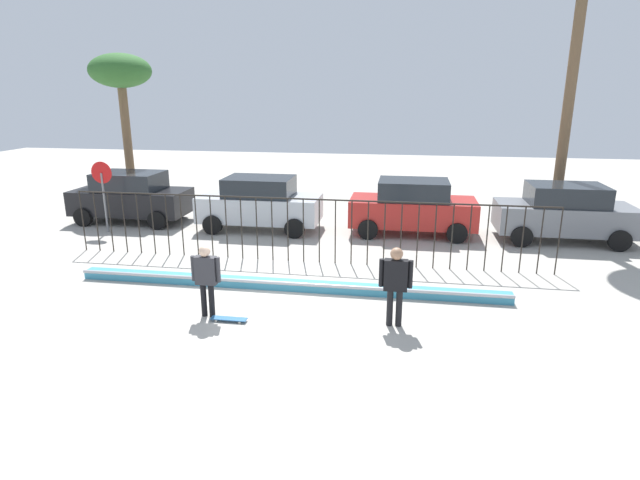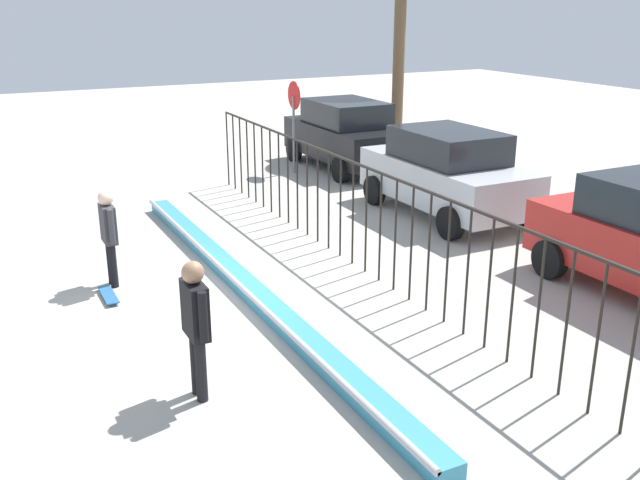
{
  "view_description": "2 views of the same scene",
  "coord_description": "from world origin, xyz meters",
  "px_view_note": "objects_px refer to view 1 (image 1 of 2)",
  "views": [
    {
      "loc": [
        2.82,
        -10.9,
        4.87
      ],
      "look_at": [
        0.66,
        2.24,
        0.99
      ],
      "focal_mm": 29.01,
      "sensor_mm": 36.0,
      "label": 1
    },
    {
      "loc": [
        10.19,
        -2.77,
        4.57
      ],
      "look_at": [
        0.68,
        2.05,
        0.98
      ],
      "focal_mm": 40.19,
      "sensor_mm": 36.0,
      "label": 2
    }
  ],
  "objects_px": {
    "parked_car_silver": "(260,203)",
    "skateboarder": "(206,274)",
    "parked_car_black": "(131,197)",
    "parked_car_gray": "(564,212)",
    "parked_car_red": "(413,207)",
    "palm_tree_short": "(121,76)",
    "stop_sign": "(103,187)",
    "camera_operator": "(396,280)",
    "skateboard": "(229,319)"
  },
  "relations": [
    {
      "from": "parked_car_silver",
      "to": "skateboarder",
      "type": "bearing_deg",
      "value": -86.55
    },
    {
      "from": "parked_car_black",
      "to": "parked_car_gray",
      "type": "relative_size",
      "value": 1.0
    },
    {
      "from": "parked_car_black",
      "to": "parked_car_red",
      "type": "relative_size",
      "value": 1.0
    },
    {
      "from": "parked_car_red",
      "to": "palm_tree_short",
      "type": "xyz_separation_m",
      "value": [
        -11.92,
        2.62,
        4.43
      ]
    },
    {
      "from": "parked_car_black",
      "to": "palm_tree_short",
      "type": "distance_m",
      "value": 5.31
    },
    {
      "from": "skateboarder",
      "to": "parked_car_gray",
      "type": "distance_m",
      "value": 12.16
    },
    {
      "from": "parked_car_gray",
      "to": "stop_sign",
      "type": "relative_size",
      "value": 1.72
    },
    {
      "from": "parked_car_silver",
      "to": "palm_tree_short",
      "type": "bearing_deg",
      "value": 152.85
    },
    {
      "from": "parked_car_silver",
      "to": "camera_operator",
      "type": "bearing_deg",
      "value": -58.89
    },
    {
      "from": "stop_sign",
      "to": "palm_tree_short",
      "type": "relative_size",
      "value": 0.4
    },
    {
      "from": "parked_car_silver",
      "to": "parked_car_red",
      "type": "bearing_deg",
      "value": -0.52
    },
    {
      "from": "skateboard",
      "to": "parked_car_silver",
      "type": "height_order",
      "value": "parked_car_silver"
    },
    {
      "from": "palm_tree_short",
      "to": "parked_car_silver",
      "type": "bearing_deg",
      "value": -23.86
    },
    {
      "from": "skateboarder",
      "to": "parked_car_silver",
      "type": "height_order",
      "value": "parked_car_silver"
    },
    {
      "from": "parked_car_silver",
      "to": "stop_sign",
      "type": "height_order",
      "value": "stop_sign"
    },
    {
      "from": "skateboard",
      "to": "parked_car_gray",
      "type": "bearing_deg",
      "value": 28.51
    },
    {
      "from": "parked_car_silver",
      "to": "parked_car_black",
      "type": "bearing_deg",
      "value": 173.34
    },
    {
      "from": "stop_sign",
      "to": "parked_car_silver",
      "type": "bearing_deg",
      "value": 13.28
    },
    {
      "from": "camera_operator",
      "to": "stop_sign",
      "type": "height_order",
      "value": "stop_sign"
    },
    {
      "from": "parked_car_red",
      "to": "camera_operator",
      "type": "bearing_deg",
      "value": -95.36
    },
    {
      "from": "parked_car_red",
      "to": "stop_sign",
      "type": "relative_size",
      "value": 1.72
    },
    {
      "from": "camera_operator",
      "to": "stop_sign",
      "type": "relative_size",
      "value": 0.7
    },
    {
      "from": "parked_car_silver",
      "to": "parked_car_gray",
      "type": "relative_size",
      "value": 1.0
    },
    {
      "from": "camera_operator",
      "to": "skateboard",
      "type": "bearing_deg",
      "value": 21.49
    },
    {
      "from": "parked_car_silver",
      "to": "parked_car_gray",
      "type": "height_order",
      "value": "same"
    },
    {
      "from": "parked_car_black",
      "to": "parked_car_silver",
      "type": "distance_m",
      "value": 5.14
    },
    {
      "from": "skateboarder",
      "to": "parked_car_gray",
      "type": "bearing_deg",
      "value": 46.29
    },
    {
      "from": "parked_car_gray",
      "to": "parked_car_red",
      "type": "bearing_deg",
      "value": -177.92
    },
    {
      "from": "parked_car_red",
      "to": "stop_sign",
      "type": "bearing_deg",
      "value": -174.19
    },
    {
      "from": "skateboarder",
      "to": "parked_car_red",
      "type": "distance_m",
      "value": 8.95
    },
    {
      "from": "skateboarder",
      "to": "parked_car_black",
      "type": "xyz_separation_m",
      "value": [
        -6.02,
        7.77,
        -0.02
      ]
    },
    {
      "from": "parked_car_red",
      "to": "skateboarder",
      "type": "bearing_deg",
      "value": -122.5
    },
    {
      "from": "skateboard",
      "to": "parked_car_red",
      "type": "relative_size",
      "value": 0.19
    },
    {
      "from": "parked_car_black",
      "to": "parked_car_silver",
      "type": "height_order",
      "value": "same"
    },
    {
      "from": "camera_operator",
      "to": "palm_tree_short",
      "type": "bearing_deg",
      "value": -26.11
    },
    {
      "from": "skateboarder",
      "to": "stop_sign",
      "type": "height_order",
      "value": "stop_sign"
    },
    {
      "from": "parked_car_red",
      "to": "palm_tree_short",
      "type": "height_order",
      "value": "palm_tree_short"
    },
    {
      "from": "parked_car_black",
      "to": "parked_car_red",
      "type": "xyz_separation_m",
      "value": [
        10.53,
        -0.04,
        0.0
      ]
    },
    {
      "from": "skateboarder",
      "to": "skateboard",
      "type": "height_order",
      "value": "skateboarder"
    },
    {
      "from": "camera_operator",
      "to": "parked_car_red",
      "type": "bearing_deg",
      "value": -77.79
    },
    {
      "from": "parked_car_black",
      "to": "parked_car_red",
      "type": "height_order",
      "value": "same"
    },
    {
      "from": "skateboard",
      "to": "parked_car_gray",
      "type": "distance_m",
      "value": 11.91
    },
    {
      "from": "skateboarder",
      "to": "palm_tree_short",
      "type": "relative_size",
      "value": 0.26
    },
    {
      "from": "skateboard",
      "to": "camera_operator",
      "type": "xyz_separation_m",
      "value": [
        3.56,
        0.38,
        0.99
      ]
    },
    {
      "from": "parked_car_silver",
      "to": "stop_sign",
      "type": "bearing_deg",
      "value": -170.01
    },
    {
      "from": "skateboarder",
      "to": "palm_tree_short",
      "type": "height_order",
      "value": "palm_tree_short"
    },
    {
      "from": "camera_operator",
      "to": "palm_tree_short",
      "type": "distance_m",
      "value": 15.96
    },
    {
      "from": "skateboarder",
      "to": "skateboard",
      "type": "distance_m",
      "value": 1.09
    },
    {
      "from": "parked_car_silver",
      "to": "skateboard",
      "type": "bearing_deg",
      "value": -82.78
    },
    {
      "from": "skateboard",
      "to": "camera_operator",
      "type": "distance_m",
      "value": 3.72
    }
  ]
}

